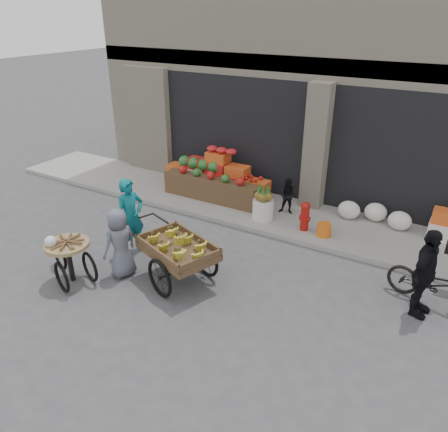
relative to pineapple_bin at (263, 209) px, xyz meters
The scene contains 15 objects.
ground 3.70m from the pineapple_bin, 78.23° to the right, with size 80.00×80.00×0.00m, color #424244.
sidewalk 0.95m from the pineapple_bin, 33.69° to the left, with size 18.00×2.20×0.12m, color gray.
building 5.41m from the pineapple_bin, 80.40° to the left, with size 14.00×6.45×7.00m.
fruit_display 1.92m from the pineapple_bin, 155.76° to the left, with size 3.10×1.12×1.24m.
pineapple_bin is the anchor object (origin of this frame).
fire_hydrant 1.11m from the pineapple_bin, ahead, with size 0.22×0.22×0.71m.
orange_bucket 1.61m from the pineapple_bin, ahead, with size 0.32×0.32×0.30m, color orange.
right_bay_goods 3.54m from the pineapple_bin, 18.10° to the left, with size 3.35×0.60×0.70m.
seated_person 0.75m from the pineapple_bin, 56.31° to the left, with size 0.45×0.35×0.93m, color black.
banana_cart 3.17m from the pineapple_bin, 96.35° to the right, with size 2.75×1.80×1.07m.
vendor_woman 3.30m from the pineapple_bin, 124.09° to the right, with size 0.62×0.41×1.70m, color #0F6873.
tricycle_cart 4.70m from the pineapple_bin, 117.19° to the right, with size 1.45×1.07×0.95m.
vendor_grey 3.80m from the pineapple_bin, 112.07° to the right, with size 0.70×0.46×1.43m, color slate.
bicycle 4.33m from the pineapple_bin, 19.36° to the right, with size 0.60×1.72×0.90m, color black.
cyclist 4.32m from the pineapple_bin, 25.29° to the right, with size 0.96×0.40×1.64m, color black.
Camera 1 is at (3.34, -5.29, 4.90)m, focal length 35.00 mm.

